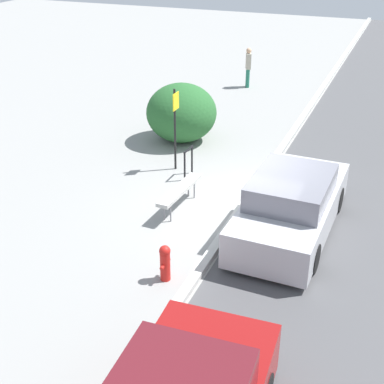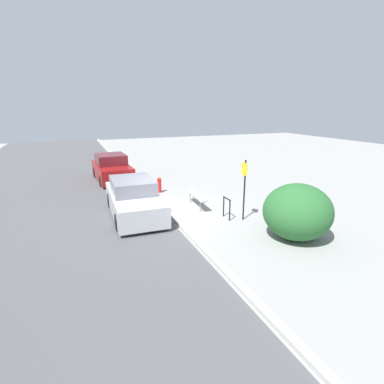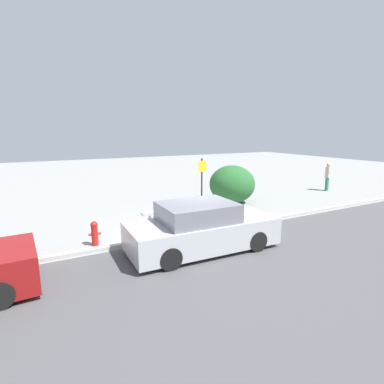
% 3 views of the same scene
% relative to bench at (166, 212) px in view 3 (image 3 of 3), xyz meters
% --- Properties ---
extents(ground_plane, '(60.00, 60.00, 0.00)m').
position_rel_bench_xyz_m(ground_plane, '(0.49, -1.42, -0.50)').
color(ground_plane, gray).
extents(road_strip, '(60.00, 10.00, 0.01)m').
position_rel_bench_xyz_m(road_strip, '(0.49, -6.57, -0.49)').
color(road_strip, '#4C4C4F').
rests_on(road_strip, ground_plane).
extents(curb, '(60.00, 0.20, 0.13)m').
position_rel_bench_xyz_m(curb, '(0.49, -1.42, -0.43)').
color(curb, '#B7B7B2').
rests_on(curb, ground_plane).
extents(bench, '(1.87, 0.40, 0.55)m').
position_rel_bench_xyz_m(bench, '(0.00, 0.00, 0.00)').
color(bench, gray).
rests_on(bench, ground_plane).
extents(bike_rack, '(0.55, 0.06, 0.83)m').
position_rel_bench_xyz_m(bike_rack, '(1.75, 0.50, 0.01)').
color(bike_rack, black).
rests_on(bike_rack, ground_plane).
extents(sign_post, '(0.36, 0.08, 2.30)m').
position_rel_bench_xyz_m(sign_post, '(2.10, 1.03, 0.89)').
color(sign_post, black).
rests_on(sign_post, ground_plane).
extents(fire_hydrant, '(0.36, 0.22, 0.77)m').
position_rel_bench_xyz_m(fire_hydrant, '(-2.74, -0.88, -0.09)').
color(fire_hydrant, red).
rests_on(fire_hydrant, ground_plane).
extents(shrub_hedge, '(2.18, 2.20, 1.82)m').
position_rel_bench_xyz_m(shrub_hedge, '(4.18, 1.74, 0.41)').
color(shrub_hedge, '#28602D').
rests_on(shrub_hedge, ground_plane).
extents(pedestrian, '(0.42, 0.32, 1.62)m').
position_rel_bench_xyz_m(pedestrian, '(10.83, 1.59, 0.37)').
color(pedestrian, '#267259').
rests_on(pedestrian, ground_plane).
extents(parked_car_near, '(4.42, 1.88, 1.43)m').
position_rel_bench_xyz_m(parked_car_near, '(-0.05, -2.70, 0.16)').
color(parked_car_near, black).
rests_on(parked_car_near, ground_plane).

